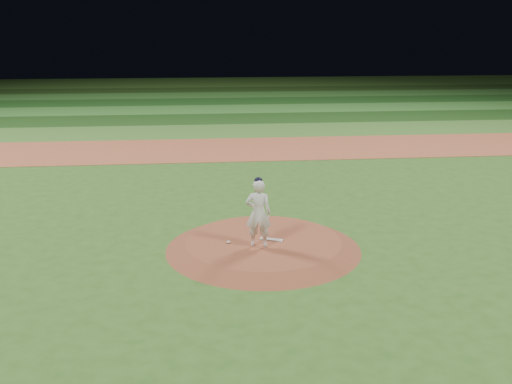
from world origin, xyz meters
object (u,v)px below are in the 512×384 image
pitcher_on_mound (258,213)px  rosin_bag (228,242)px  pitchers_mound (263,244)px  pitching_rubber (271,239)px

pitcher_on_mound → rosin_bag: bearing=158.2°
rosin_bag → pitchers_mound: bearing=6.9°
pitchers_mound → pitching_rubber: bearing=-0.2°
pitchers_mound → rosin_bag: 1.01m
pitchers_mound → pitcher_on_mound: 1.19m
rosin_bag → pitcher_on_mound: 1.27m
pitchers_mound → pitcher_on_mound: size_ratio=2.81×
rosin_bag → pitcher_on_mound: pitcher_on_mound is taller
pitching_rubber → pitcher_on_mound: (-0.42, -0.44, 0.94)m
pitching_rubber → pitcher_on_mound: size_ratio=0.34×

